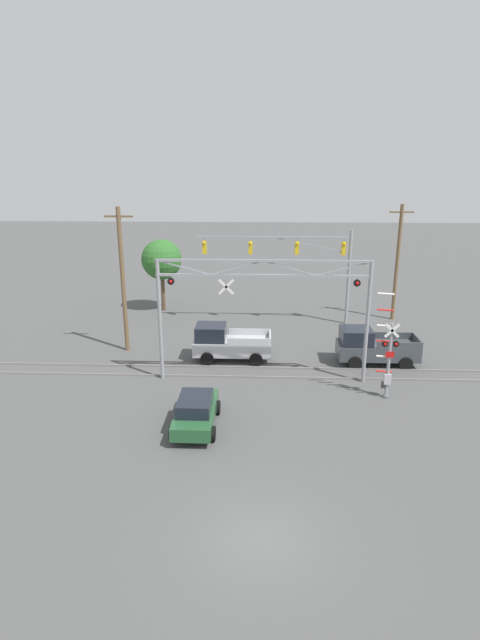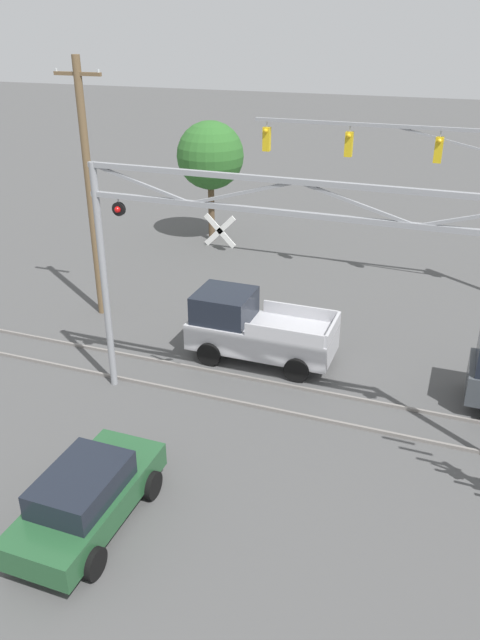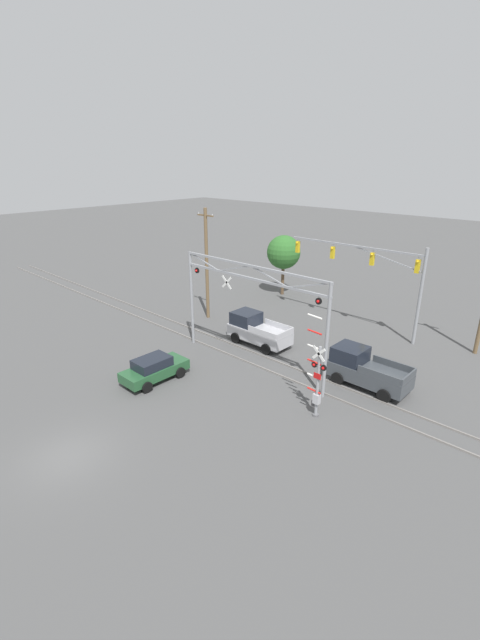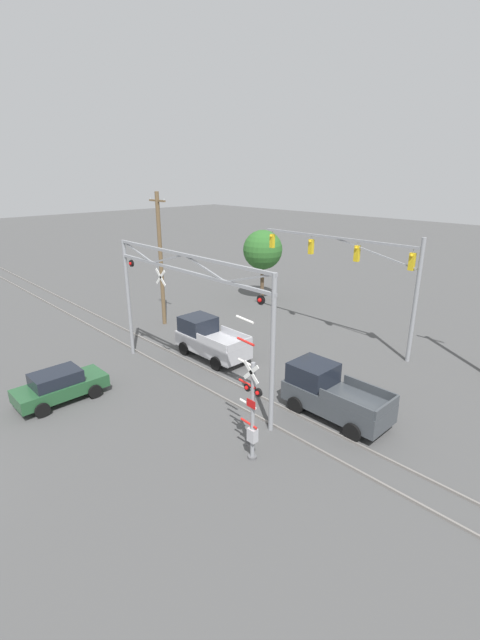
% 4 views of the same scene
% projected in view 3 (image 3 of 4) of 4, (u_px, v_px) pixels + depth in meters
% --- Properties ---
extents(ground_plane, '(200.00, 200.00, 0.00)m').
position_uv_depth(ground_plane, '(68.00, 457.00, 20.01)').
color(ground_plane, '#4C4C4C').
extents(rail_track_near, '(80.00, 0.08, 0.10)m').
position_uv_depth(rail_track_near, '(253.00, 364.00, 28.91)').
color(rail_track_near, gray).
rests_on(rail_track_near, ground_plane).
extents(rail_track_far, '(80.00, 0.08, 0.10)m').
position_uv_depth(rail_track_far, '(266.00, 357.00, 29.89)').
color(rail_track_far, gray).
rests_on(rail_track_far, ground_plane).
extents(crossing_gantry, '(11.65, 0.26, 6.95)m').
position_uv_depth(crossing_gantry, '(250.00, 296.00, 26.99)').
color(crossing_gantry, gray).
rests_on(crossing_gantry, ground_plane).
extents(crossing_signal_mast, '(1.31, 0.35, 5.70)m').
position_uv_depth(crossing_signal_mast, '(317.00, 381.00, 22.51)').
color(crossing_signal_mast, gray).
rests_on(crossing_signal_mast, ground_plane).
extents(traffic_signal_span, '(11.56, 0.39, 7.26)m').
position_uv_depth(traffic_signal_span, '(380.00, 270.00, 32.42)').
color(traffic_signal_span, gray).
rests_on(traffic_signal_span, ground_plane).
extents(pickup_truck_lead, '(4.83, 2.26, 2.25)m').
position_uv_depth(pickup_truck_lead, '(256.00, 330.00, 31.92)').
color(pickup_truck_lead, '#B7B7BC').
rests_on(pickup_truck_lead, ground_plane).
extents(pickup_truck_following, '(4.87, 2.26, 2.25)m').
position_uv_depth(pickup_truck_following, '(364.00, 369.00, 25.97)').
color(pickup_truck_following, '#3D4247').
rests_on(pickup_truck_following, ground_plane).
extents(sedan_waiting, '(2.03, 4.23, 1.56)m').
position_uv_depth(sedan_waiting, '(154.00, 369.00, 26.64)').
color(sedan_waiting, '#23512D').
rests_on(sedan_waiting, ground_plane).
extents(utility_pole_left, '(1.80, 0.28, 9.37)m').
position_uv_depth(utility_pole_left, '(207.00, 263.00, 35.82)').
color(utility_pole_left, brown).
rests_on(utility_pole_left, ground_plane).
extents(background_tree_beyond_span, '(3.33, 3.33, 6.02)m').
position_uv_depth(background_tree_beyond_span, '(284.00, 252.00, 42.37)').
color(background_tree_beyond_span, brown).
rests_on(background_tree_beyond_span, ground_plane).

